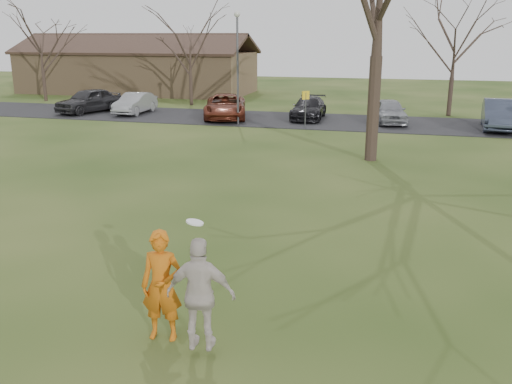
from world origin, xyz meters
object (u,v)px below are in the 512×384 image
car_0 (89,100)px  car_1 (135,103)px  car_2 (225,106)px  lamp_post (237,54)px  building (138,70)px  car_4 (389,111)px  catching_play (201,294)px  car_5 (500,115)px  player_defender (162,286)px  car_3 (309,108)px

car_0 → car_1: 3.21m
car_1 → car_2: size_ratio=0.77×
car_1 → lamp_post: bearing=-18.7°
building → car_4: bearing=-29.8°
catching_play → car_4: bearing=85.3°
car_4 → lamp_post: bearing=-174.2°
car_0 → lamp_post: bearing=6.8°
car_5 → player_defender: bearing=-105.2°
car_2 → car_5: 15.67m
car_2 → lamp_post: (1.41, -1.98, 3.20)m
lamp_post → car_1: bearing=162.1°
player_defender → building: building is taller
lamp_post → car_0: bearing=168.6°
car_3 → car_5: car_5 is taller
lamp_post → car_2: bearing=125.5°
car_5 → building: bearing=158.8°
car_2 → car_1: bearing=159.2°
car_3 → building: 21.56m
car_5 → catching_play: catching_play is taller
car_3 → catching_play: catching_play is taller
player_defender → building: size_ratio=0.09×
car_5 → lamp_post: size_ratio=0.78×
car_4 → lamp_post: 9.38m
car_0 → car_4: size_ratio=1.14×
car_4 → lamp_post: lamp_post is taller
car_1 → catching_play: bearing=-61.9°
car_1 → player_defender: bearing=-63.0°
player_defender → car_5: 26.11m
car_4 → car_0: bearing=169.5°
car_1 → car_4: 16.17m
car_2 → catching_play: 26.16m
car_0 → building: 13.67m
building → car_0: bearing=-77.1°
car_1 → catching_play: 29.15m
car_3 → car_4: 4.83m
car_0 → car_1: bearing=23.6°
car_0 → car_3: car_0 is taller
car_2 → catching_play: size_ratio=2.43×
player_defender → car_3: bearing=87.4°
car_1 → car_4: size_ratio=1.00×
player_defender → car_4: bearing=76.6°
car_5 → car_4: bearing=177.4°
car_2 → lamp_post: lamp_post is taller
car_0 → car_2: bearing=16.9°
car_4 → car_5: (5.87, -0.72, 0.11)m
car_3 → car_4: (4.82, -0.42, 0.04)m
car_2 → building: 18.51m
car_2 → car_3: (4.99, 1.10, -0.08)m
car_3 → lamp_post: (-3.58, -3.08, 3.28)m
car_2 → car_5: bearing=-16.2°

